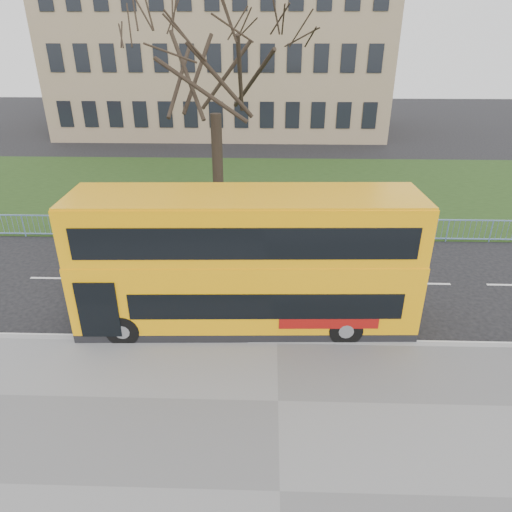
{
  "coord_description": "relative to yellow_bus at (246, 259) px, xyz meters",
  "views": [
    {
      "loc": [
        -0.3,
        -13.2,
        8.75
      ],
      "look_at": [
        -0.73,
        1.0,
        1.84
      ],
      "focal_mm": 32.0,
      "sensor_mm": 36.0,
      "label": 1
    }
  ],
  "objects": [
    {
      "name": "yellow_bus",
      "position": [
        0.0,
        0.0,
        0.0
      ],
      "size": [
        10.73,
        2.9,
        4.46
      ],
      "rotation": [
        0.0,
        0.0,
        0.03
      ],
      "color": "#F7A50A",
      "rests_on": "ground"
    },
    {
      "name": "ground",
      "position": [
        1.01,
        0.39,
        -2.39
      ],
      "size": [
        120.0,
        120.0,
        0.0
      ],
      "primitive_type": "plane",
      "color": "black",
      "rests_on": "ground"
    },
    {
      "name": "pavement",
      "position": [
        1.01,
        -6.36,
        -2.33
      ],
      "size": [
        80.0,
        10.5,
        0.12
      ],
      "primitive_type": "cube",
      "color": "slate",
      "rests_on": "ground"
    },
    {
      "name": "grass_verge",
      "position": [
        1.01,
        14.69,
        -2.35
      ],
      "size": [
        80.0,
        15.4,
        0.08
      ],
      "primitive_type": "cube",
      "color": "#1F3714",
      "rests_on": "ground"
    },
    {
      "name": "bare_tree",
      "position": [
        -1.99,
        10.39,
        3.84
      ],
      "size": [
        8.61,
        8.61,
        12.3
      ],
      "primitive_type": null,
      "color": "black",
      "rests_on": "grass_verge"
    },
    {
      "name": "kerb",
      "position": [
        1.01,
        -1.16,
        -2.32
      ],
      "size": [
        80.0,
        0.2,
        0.14
      ],
      "primitive_type": "cube",
      "color": "gray",
      "rests_on": "ground"
    },
    {
      "name": "guard_railing",
      "position": [
        1.01,
        6.99,
        -1.84
      ],
      "size": [
        40.0,
        0.12,
        1.1
      ],
      "primitive_type": null,
      "color": "#779BD4",
      "rests_on": "ground"
    },
    {
      "name": "civic_building",
      "position": [
        -3.99,
        35.39,
        4.61
      ],
      "size": [
        30.0,
        15.0,
        14.0
      ],
      "primitive_type": "cube",
      "color": "#907B5B",
      "rests_on": "ground"
    }
  ]
}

